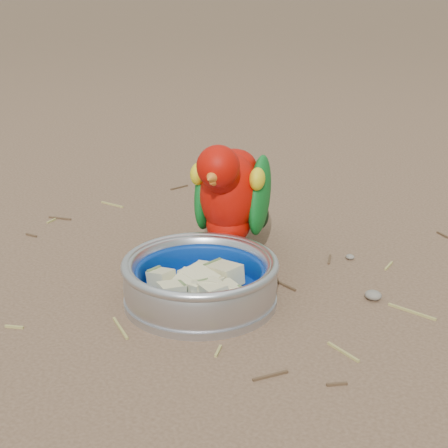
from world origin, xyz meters
The scene contains 6 objects.
ground centered at (0.00, 0.00, 0.00)m, with size 60.00×60.00×0.00m, color brown.
food_bowl centered at (-0.02, 0.01, 0.01)m, with size 0.20×0.20×0.02m, color #B2B2BA.
bowl_wall centered at (-0.02, 0.01, 0.04)m, with size 0.20×0.20×0.04m, color #B2B2BA, non-canonical shape.
fruit_wedges centered at (-0.02, 0.01, 0.03)m, with size 0.12×0.12×0.03m, color beige, non-canonical shape.
lory_parrot centered at (-0.06, 0.14, 0.09)m, with size 0.11×0.23×0.19m, color #AA0A02, non-canonical shape.
ground_debris centered at (0.00, 0.04, 0.00)m, with size 0.90×0.80×0.01m, color #9C914B, non-canonical shape.
Camera 1 is at (0.47, -0.64, 0.42)m, focal length 55.00 mm.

